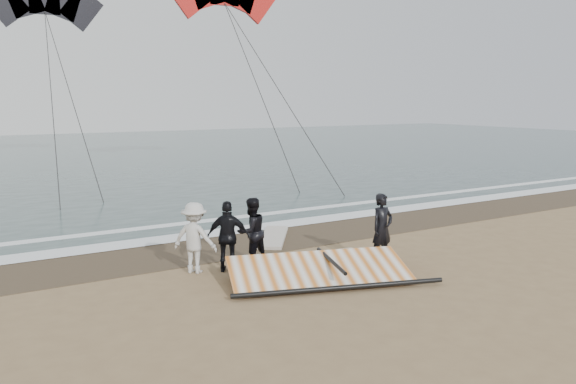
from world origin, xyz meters
name	(u,v)px	position (x,y,z in m)	size (l,w,h in m)	color
ground	(387,279)	(0.00, 0.00, 0.00)	(120.00, 120.00, 0.00)	#8C704C
sea	(87,154)	(0.00, 33.00, 0.01)	(120.00, 54.00, 0.02)	#233838
wet_sand	(285,237)	(0.00, 4.50, 0.01)	(120.00, 2.80, 0.01)	#4C3D2B
foam_near	(263,227)	(0.00, 5.90, 0.03)	(120.00, 0.90, 0.01)	white
foam_far	(239,217)	(0.00, 7.60, 0.03)	(120.00, 0.45, 0.01)	white
man_main	(382,228)	(0.75, 1.11, 0.85)	(0.62, 0.41, 1.70)	black
board_white	(366,261)	(0.39, 1.25, 0.04)	(0.62, 2.23, 0.09)	silver
board_cream	(274,237)	(-0.42, 4.46, 0.05)	(0.66, 2.47, 0.10)	beige
trio_cluster	(222,235)	(-2.86, 2.52, 0.82)	(2.43, 1.30, 1.65)	black
sail_rig	(313,272)	(-1.49, 0.72, 0.20)	(4.37, 2.82, 0.51)	black
kite_dark	(44,6)	(-3.14, 26.00, 9.10)	(7.18, 7.22, 16.84)	black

